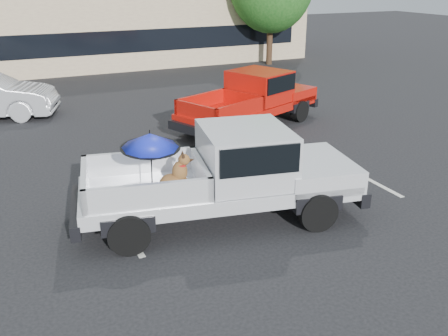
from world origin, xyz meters
The scene contains 6 objects.
ground centered at (0.00, 0.00, 0.00)m, with size 90.00×90.00×0.00m, color black.
stripe_left centered at (-3.00, 2.00, 0.00)m, with size 0.12×5.00×0.01m, color silver.
stripe_right centered at (3.00, 2.00, 0.00)m, with size 0.12×5.00×0.01m, color silver.
motel_building centered at (2.00, 20.99, 3.21)m, with size 20.40×8.40×6.30m.
silver_pickup centered at (-0.85, 0.25, 1.05)m, with size 5.96×2.99×2.06m.
red_pickup centered at (2.75, 5.98, 0.96)m, with size 5.62×3.73×1.75m.
Camera 1 is at (-4.91, -8.00, 4.68)m, focal length 40.00 mm.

